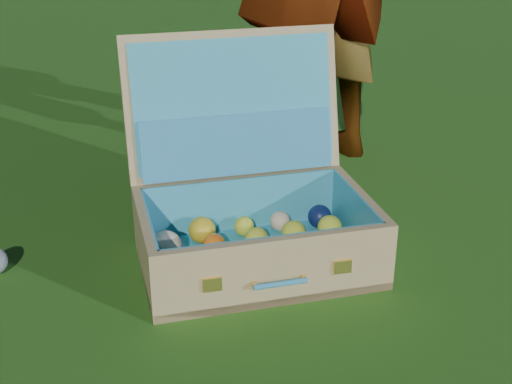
# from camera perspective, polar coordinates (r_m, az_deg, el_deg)

# --- Properties ---
(ground) EXTENTS (60.00, 60.00, 0.00)m
(ground) POSITION_cam_1_polar(r_m,az_deg,el_deg) (1.89, -3.55, -7.24)
(ground) COLOR #215114
(ground) RESTS_ON ground
(suitcase) EXTENTS (0.72, 0.67, 0.58)m
(suitcase) POSITION_cam_1_polar(r_m,az_deg,el_deg) (1.96, -0.59, -0.46)
(suitcase) COLOR tan
(suitcase) RESTS_ON ground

